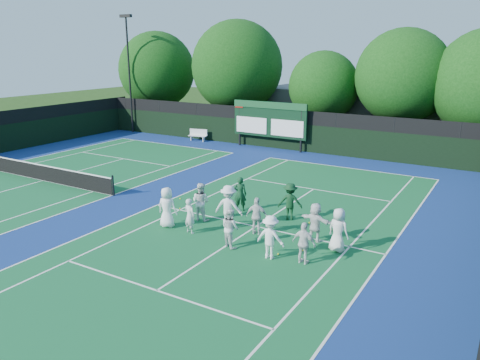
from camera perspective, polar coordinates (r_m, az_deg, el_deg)
The scene contains 32 objects.
ground at distance 19.26m, azimuth 0.51°, elevation -6.65°, with size 120.00×120.00×0.00m, color #1B390F.
court_apron at distance 23.39m, azimuth -11.00°, elevation -2.83°, with size 34.00×32.00×0.01m, color navy.
near_court at distance 20.06m, azimuth 1.96°, elevation -5.68°, with size 11.05×23.85×0.01m.
left_court at distance 29.18m, azimuth -22.82°, elevation -0.05°, with size 11.05×23.85×0.01m.
back_fence at distance 35.28m, azimuth 5.34°, elevation 5.93°, with size 34.00×0.08×3.00m.
scoreboard at distance 35.22m, azimuth 3.59°, elevation 7.32°, with size 6.00×0.21×3.55m.
clubhouse at distance 41.21m, azimuth 15.36°, elevation 7.76°, with size 18.00×6.00×4.00m, color slate.
light_pole_left at distance 43.21m, azimuth -13.44°, elevation 13.97°, with size 1.20×0.30×10.12m.
tennis_net at distance 29.06m, azimuth -22.92°, elevation 0.86°, with size 11.30×0.10×1.10m.
bench at distance 38.68m, azimuth -5.14°, elevation 5.54°, with size 1.58×0.72×0.97m.
tree_a at distance 46.07m, azimuth -9.87°, elevation 12.85°, with size 7.12×7.12×8.93m.
tree_b at distance 40.84m, azimuth -0.13°, elevation 13.38°, with size 7.74×7.74×9.72m.
tree_c at distance 37.47m, azimuth 10.39°, elevation 10.96°, with size 5.40×5.40×7.21m.
tree_d at distance 35.75m, azimuth 19.50°, elevation 11.55°, with size 6.67×6.67×8.78m.
tennis_ball_0 at distance 22.35m, azimuth -7.34°, elevation -3.46°, with size 0.07×0.07×0.07m, color yellow.
tennis_ball_1 at distance 20.01m, azimuth 11.07°, elevation -5.97°, with size 0.07×0.07×0.07m, color yellow.
tennis_ball_2 at distance 17.50m, azimuth 4.69°, elevation -8.98°, with size 0.07×0.07×0.07m, color yellow.
tennis_ball_3 at distance 23.77m, azimuth -7.31°, elevation -2.28°, with size 0.07×0.07×0.07m, color yellow.
tennis_ball_4 at distance 20.62m, azimuth 8.45°, elevation -5.17°, with size 0.07×0.07×0.07m, color yellow.
tennis_ball_5 at distance 17.89m, azimuth 7.66°, elevation -8.51°, with size 0.07×0.07×0.07m, color yellow.
player_front_0 at distance 20.00m, azimuth -8.88°, elevation -3.32°, with size 0.85×0.55×1.74m, color white.
player_front_1 at distance 19.26m, azimuth -6.14°, elevation -4.37°, with size 0.54×0.36×1.49m, color silver.
player_front_2 at distance 17.85m, azimuth -1.19°, elevation -5.83°, with size 0.75×0.58×1.54m, color white.
player_front_3 at distance 16.91m, azimuth 3.72°, elevation -6.98°, with size 1.05×0.60×1.63m, color white.
player_front_4 at distance 16.65m, azimuth 7.82°, elevation -7.65°, with size 0.90×0.37×1.54m, color silver.
player_back_0 at distance 20.62m, azimuth -4.81°, elevation -2.64°, with size 0.83×0.65×1.70m, color white.
player_back_1 at distance 19.61m, azimuth -1.40°, elevation -3.31°, with size 1.21×0.70×1.87m, color white.
player_back_2 at distance 19.03m, azimuth 2.08°, elevation -4.42°, with size 0.92×0.38×1.56m, color silver.
player_back_3 at distance 18.61m, azimuth 9.17°, elevation -5.08°, with size 1.46×0.46×1.57m, color white.
player_back_4 at distance 17.82m, azimuth 11.89°, elevation -5.98°, with size 0.82×0.54×1.69m, color white.
coach_left at distance 21.71m, azimuth 0.01°, elevation -1.71°, with size 0.60×0.39×1.65m, color #0F391E.
coach_right at distance 20.72m, azimuth 6.12°, elevation -2.63°, with size 1.08×0.62×1.68m, color #0E351A.
Camera 1 is at (9.03, -15.35, 7.34)m, focal length 35.00 mm.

